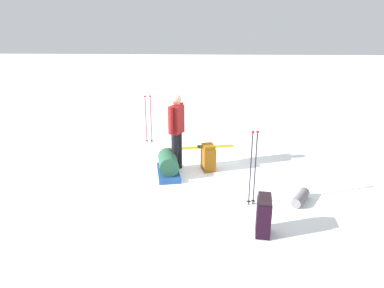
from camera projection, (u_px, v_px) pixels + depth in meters
The scene contains 9 objects.
ground_plane at pixel (192, 175), 7.22m from camera, with size 80.00×80.00×0.00m, color white.
skier_standing at pixel (177, 128), 7.20m from camera, with size 0.33×0.54×1.70m.
ski_pair_near at pixel (200, 147), 8.88m from camera, with size 1.80×0.58×0.05m.
backpack_large_dark at pixel (208, 158), 7.38m from camera, with size 0.35×0.42×0.59m.
backpack_bright at pixel (264, 216), 5.01m from camera, with size 0.25×0.36×0.64m.
ski_poles_planted_near at pixel (253, 165), 5.74m from camera, with size 0.15×0.09×1.37m.
ski_poles_planted_far at pixel (148, 117), 9.07m from camera, with size 0.20×0.11×1.33m.
gear_sled at pixel (168, 165), 7.15m from camera, with size 0.65×1.08×0.49m.
sleeping_mat_rolled at pixel (300, 198), 6.03m from camera, with size 0.18×0.18×0.55m, color slate.
Camera 1 is at (-0.44, 6.61, 2.93)m, focal length 31.26 mm.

